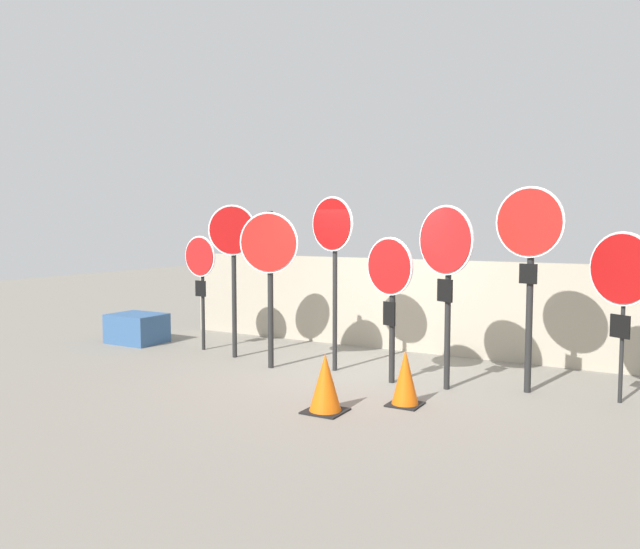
# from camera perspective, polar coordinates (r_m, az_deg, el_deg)

# --- Properties ---
(ground_plane) EXTENTS (40.00, 40.00, 0.00)m
(ground_plane) POSITION_cam_1_polar(r_m,az_deg,el_deg) (9.59, 4.23, -9.09)
(ground_plane) COLOR gray
(fence_back) EXTENTS (9.77, 0.12, 1.66)m
(fence_back) POSITION_cam_1_polar(r_m,az_deg,el_deg) (11.25, 8.61, -2.83)
(fence_back) COLOR #A89E89
(fence_back) RESTS_ON ground
(stop_sign_0) EXTENTS (0.73, 0.15, 2.07)m
(stop_sign_0) POSITION_cam_1_polar(r_m,az_deg,el_deg) (11.38, -10.87, 0.67)
(stop_sign_0) COLOR black
(stop_sign_0) RESTS_ON ground
(stop_sign_1) EXTENTS (0.82, 0.29, 2.60)m
(stop_sign_1) POSITION_cam_1_polar(r_m,az_deg,el_deg) (10.60, -7.99, 2.34)
(stop_sign_1) COLOR black
(stop_sign_1) RESTS_ON ground
(stop_sign_2) EXTENTS (0.93, 0.28, 2.48)m
(stop_sign_2) POSITION_cam_1_polar(r_m,az_deg,el_deg) (9.74, -4.67, 1.50)
(stop_sign_2) COLOR black
(stop_sign_2) RESTS_ON ground
(stop_sign_3) EXTENTS (0.81, 0.25, 2.70)m
(stop_sign_3) POSITION_cam_1_polar(r_m,az_deg,el_deg) (9.54, 1.18, 2.83)
(stop_sign_3) COLOR black
(stop_sign_3) RESTS_ON ground
(stop_sign_4) EXTENTS (0.80, 0.28, 2.09)m
(stop_sign_4) POSITION_cam_1_polar(r_m,az_deg,el_deg) (8.87, 6.44, -0.73)
(stop_sign_4) COLOR black
(stop_sign_4) RESTS_ON ground
(stop_sign_5) EXTENTS (0.88, 0.40, 2.53)m
(stop_sign_5) POSITION_cam_1_polar(r_m,az_deg,el_deg) (8.60, 11.44, 1.36)
(stop_sign_5) COLOR black
(stop_sign_5) RESTS_ON ground
(stop_sign_6) EXTENTS (0.93, 0.23, 2.77)m
(stop_sign_6) POSITION_cam_1_polar(r_m,az_deg,el_deg) (8.71, 18.60, 2.26)
(stop_sign_6) COLOR black
(stop_sign_6) RESTS_ON ground
(stop_sign_7) EXTENTS (0.81, 0.51, 2.18)m
(stop_sign_7) POSITION_cam_1_polar(r_m,az_deg,el_deg) (8.66, 25.88, -0.23)
(stop_sign_7) COLOR black
(stop_sign_7) RESTS_ON ground
(traffic_cone_0) EXTENTS (0.47, 0.47, 0.72)m
(traffic_cone_0) POSITION_cam_1_polar(r_m,az_deg,el_deg) (7.64, 0.49, -9.90)
(traffic_cone_0) COLOR black
(traffic_cone_0) RESTS_ON ground
(traffic_cone_1) EXTENTS (0.41, 0.41, 0.71)m
(traffic_cone_1) POSITION_cam_1_polar(r_m,az_deg,el_deg) (7.98, 7.80, -9.33)
(traffic_cone_1) COLOR black
(traffic_cone_1) RESTS_ON ground
(storage_crate) EXTENTS (1.00, 0.79, 0.56)m
(storage_crate) POSITION_cam_1_polar(r_m,az_deg,el_deg) (12.54, -16.39, -4.74)
(storage_crate) COLOR #335684
(storage_crate) RESTS_ON ground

